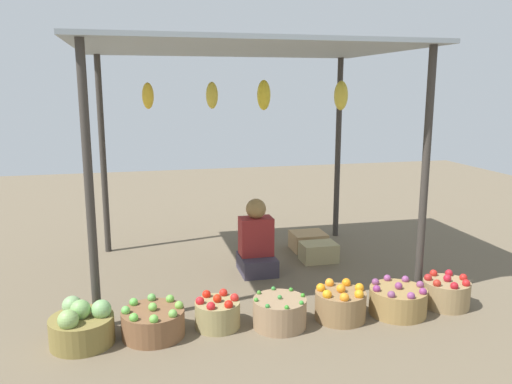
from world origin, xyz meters
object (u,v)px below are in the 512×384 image
object	(u,v)px
basket_green_chilies	(280,312)
basket_oranges	(340,304)
basket_red_tomatoes	(218,313)
basket_purple_onions	(398,300)
basket_cabbages	(82,326)
wooden_crate_stacked_rear	(319,252)
basket_red_apples	(446,293)
basket_green_apples	(153,322)
wooden_crate_near_vendor	(308,241)
vendor_person	(256,244)

from	to	relation	value
basket_green_chilies	basket_oranges	world-z (taller)	basket_oranges
basket_red_tomatoes	basket_purple_onions	xyz separation A→B (m)	(1.54, -0.10, -0.00)
basket_cabbages	wooden_crate_stacked_rear	distance (m)	2.76
basket_red_apples	wooden_crate_stacked_rear	size ratio (longest dim) A/B	1.03
basket_red_apples	basket_oranges	bearing A→B (deg)	-178.79
basket_purple_onions	basket_red_apples	distance (m)	0.49
basket_cabbages	wooden_crate_stacked_rear	bearing A→B (deg)	29.91
basket_green_apples	wooden_crate_stacked_rear	bearing A→B (deg)	36.30
basket_cabbages	basket_red_tomatoes	bearing A→B (deg)	2.16
wooden_crate_stacked_rear	basket_purple_onions	bearing A→B (deg)	-82.64
basket_cabbages	basket_green_chilies	distance (m)	1.53
basket_oranges	basket_purple_onions	world-z (taller)	basket_oranges
basket_green_chilies	wooden_crate_near_vendor	size ratio (longest dim) A/B	1.10
basket_oranges	basket_red_tomatoes	bearing A→B (deg)	175.18
basket_green_chilies	basket_red_apples	size ratio (longest dim) A/B	1.07
basket_green_chilies	basket_red_apples	world-z (taller)	basket_red_apples
basket_green_apples	wooden_crate_near_vendor	xyz separation A→B (m)	(1.89, 1.79, -0.01)
basket_green_apples	basket_oranges	bearing A→B (deg)	-2.01
wooden_crate_near_vendor	wooden_crate_stacked_rear	size ratio (longest dim) A/B	1.01
basket_purple_onions	basket_red_apples	size ratio (longest dim) A/B	1.20
basket_purple_onions	basket_red_apples	world-z (taller)	basket_red_apples
basket_red_tomatoes	basket_red_apples	world-z (taller)	basket_red_apples
basket_green_chilies	wooden_crate_stacked_rear	bearing A→B (deg)	59.04
basket_red_tomatoes	basket_green_chilies	world-z (taller)	basket_red_tomatoes
basket_purple_onions	basket_green_apples	bearing A→B (deg)	177.98
basket_cabbages	wooden_crate_near_vendor	xyz separation A→B (m)	(2.42, 1.80, -0.04)
basket_oranges	wooden_crate_near_vendor	xyz separation A→B (m)	(0.36, 1.84, -0.02)
basket_red_apples	basket_purple_onions	bearing A→B (deg)	-175.36
basket_oranges	wooden_crate_near_vendor	size ratio (longest dim) A/B	1.08
basket_oranges	wooden_crate_stacked_rear	xyz separation A→B (m)	(0.33, 1.42, -0.02)
basket_cabbages	basket_red_tomatoes	size ratio (longest dim) A/B	1.31
vendor_person	basket_purple_onions	distance (m)	1.59
vendor_person	basket_red_apples	world-z (taller)	vendor_person
basket_oranges	wooden_crate_stacked_rear	bearing A→B (deg)	76.89
basket_green_chilies	wooden_crate_near_vendor	world-z (taller)	basket_green_chilies
vendor_person	basket_red_tomatoes	bearing A→B (deg)	-117.24
basket_red_tomatoes	basket_oranges	distance (m)	1.03
basket_green_chilies	basket_purple_onions	world-z (taller)	basket_purple_onions
basket_purple_onions	basket_cabbages	bearing A→B (deg)	178.54
basket_green_chilies	wooden_crate_near_vendor	xyz separation A→B (m)	(0.89, 1.86, -0.01)
basket_purple_onions	wooden_crate_stacked_rear	distance (m)	1.46
basket_purple_onions	basket_red_apples	xyz separation A→B (m)	(0.49, 0.04, 0.01)
basket_green_apples	basket_green_chilies	xyz separation A→B (m)	(1.00, -0.07, 0.01)
basket_purple_onions	basket_green_chilies	bearing A→B (deg)	179.93
vendor_person	basket_purple_onions	size ratio (longest dim) A/B	1.61
basket_oranges	basket_purple_onions	bearing A→B (deg)	-2.06
wooden_crate_near_vendor	wooden_crate_stacked_rear	world-z (taller)	wooden_crate_near_vendor
vendor_person	wooden_crate_stacked_rear	size ratio (longest dim) A/B	1.99
basket_red_tomatoes	basket_cabbages	bearing A→B (deg)	-177.84
basket_cabbages	basket_green_apples	bearing A→B (deg)	0.72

